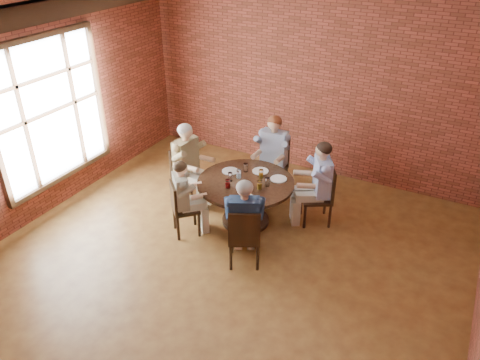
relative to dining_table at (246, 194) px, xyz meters
The scene contains 30 objects.
floor 1.40m from the dining_table, 81.74° to the right, with size 7.00×7.00×0.00m, color olive.
ceiling 3.15m from the dining_table, 81.74° to the right, with size 7.00×7.00×0.00m, color silver.
wall_back 2.51m from the dining_table, 85.17° to the left, with size 7.00×7.00×0.00m, color #973E2B.
wall_left 3.52m from the dining_table, 157.21° to the right, with size 7.00×7.00×0.00m, color #973E2B.
ceiling_beam 3.78m from the dining_table, 150.37° to the right, with size 0.22×6.90×0.26m, color black.
window 3.32m from the dining_table, 163.49° to the right, with size 0.10×2.16×2.36m.
dining_table is the anchor object (origin of this frame).
chair_a 1.21m from the dining_table, 29.60° to the left, with size 0.62×0.62×0.97m.
diner_a 1.13m from the dining_table, 29.60° to the left, with size 0.56×0.69×1.39m, color #445DB0, non-canonical shape.
chair_b 1.17m from the dining_table, 91.90° to the left, with size 0.48×0.48×0.98m.
diner_b 1.09m from the dining_table, 91.90° to the left, with size 0.58×0.71×1.42m, color #8E99B5, non-canonical shape.
chair_c 1.25m from the dining_table, behind, with size 0.52×0.52×0.98m.
diner_c 1.16m from the dining_table, behind, with size 0.57×0.70×1.40m, color brown, non-canonical shape.
chair_d 1.03m from the dining_table, 134.78° to the right, with size 0.54×0.54×0.89m.
diner_d 0.96m from the dining_table, 134.78° to the right, with size 0.47×0.58×1.24m, color gray, non-canonical shape.
chair_e 1.07m from the dining_table, 63.59° to the right, with size 0.58×0.58×0.94m.
diner_e 1.00m from the dining_table, 63.59° to the right, with size 0.53×0.66×1.34m, color #1B2D4C, non-canonical shape.
plate_a 0.56m from the dining_table, 35.09° to the left, with size 0.26×0.26×0.01m, color white.
plate_b 0.46m from the dining_table, 80.99° to the left, with size 0.26×0.26×0.01m, color white.
plate_c 0.46m from the dining_table, 155.67° to the left, with size 0.26×0.26×0.01m, color white.
plate_d 0.56m from the dining_table, 61.94° to the right, with size 0.26×0.26×0.01m, color white.
glass_a 0.46m from the dining_table, ahead, with size 0.07×0.07×0.14m, color white.
glass_b 0.39m from the dining_table, 53.72° to the left, with size 0.07×0.07×0.14m, color white.
glass_c 0.43m from the dining_table, 117.78° to the left, with size 0.07×0.07×0.14m, color white.
glass_d 0.33m from the dining_table, 161.65° to the left, with size 0.07×0.07×0.14m, color white.
glass_e 0.38m from the dining_table, 157.60° to the right, with size 0.07×0.07×0.14m, color white.
glass_f 0.44m from the dining_table, 117.59° to the right, with size 0.07×0.07×0.14m, color white.
glass_g 0.38m from the dining_table, 58.34° to the right, with size 0.07×0.07×0.14m, color white.
glass_h 0.42m from the dining_table, 19.75° to the right, with size 0.07×0.07×0.14m, color white.
smartphone 0.59m from the dining_table, 51.96° to the right, with size 0.07×0.15×0.01m, color black.
Camera 1 is at (2.66, -4.26, 4.35)m, focal length 35.00 mm.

